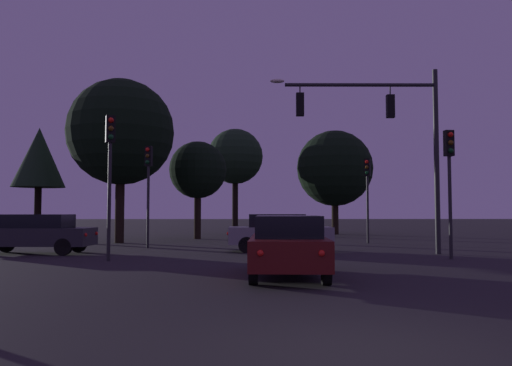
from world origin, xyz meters
name	(u,v)px	position (x,y,z in m)	size (l,w,h in m)	color
ground_plane	(267,239)	(0.00, 24.50, 0.00)	(168.00, 168.00, 0.00)	black
traffic_signal_mast_arm	(389,127)	(4.27, 13.68, 4.90)	(6.55, 0.42, 7.17)	#232326
traffic_light_corner_left	(450,168)	(5.74, 11.58, 3.15)	(0.32, 0.36, 4.45)	#232326
traffic_light_corner_right	(367,183)	(5.02, 20.39, 3.10)	(0.37, 0.39, 4.37)	#232326
traffic_light_median	(110,158)	(-5.83, 11.14, 3.39)	(0.37, 0.39, 4.82)	#232326
traffic_light_far_side	(148,176)	(-5.66, 17.06, 3.22)	(0.34, 0.38, 4.57)	#232326
car_nearside_lane	(288,245)	(-0.28, 6.88, 0.80)	(2.05, 4.44, 1.52)	#4C0F0F
car_crossing_left	(279,232)	(0.07, 15.06, 0.80)	(4.27, 1.90, 1.52)	gray
car_crossing_right	(35,233)	(-9.44, 14.12, 0.79)	(4.55, 1.91, 1.52)	#232328
tree_behind_sign	(198,170)	(-4.14, 24.71, 4.09)	(3.43, 3.43, 5.84)	black
tree_left_far	(335,168)	(5.19, 30.73, 4.74)	(5.47, 5.47, 7.49)	black
tree_center_horizon	(39,158)	(-12.94, 23.08, 4.64)	(2.90, 2.90, 6.37)	black
tree_right_cluster	(235,157)	(-2.01, 31.50, 5.64)	(4.06, 4.06, 7.71)	black
tree_lot_edge	(121,132)	(-7.85, 20.95, 5.79)	(5.57, 5.57, 8.59)	black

